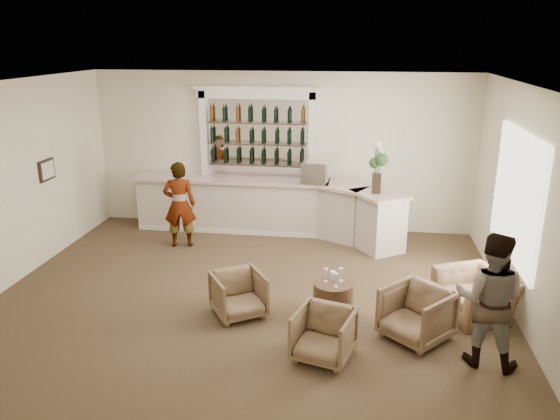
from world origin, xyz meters
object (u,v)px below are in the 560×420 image
object	(u,v)px
armchair_left	(239,295)
flower_vase	(377,164)
sommelier	(180,205)
bar_counter	(270,207)
armchair_far	(475,295)
espresso_machine	(315,172)
guest	(489,300)
cocktail_table	(333,298)
armchair_center	(324,335)
armchair_right	(416,314)

from	to	relation	value
armchair_left	flower_vase	bearing A→B (deg)	23.32
sommelier	bar_counter	bearing A→B (deg)	-161.54
sommelier	armchair_far	xyz separation A→B (m)	(5.18, -2.12, -0.52)
espresso_machine	bar_counter	bearing A→B (deg)	-178.71
guest	armchair_far	world-z (taller)	guest
guest	armchair_left	bearing A→B (deg)	3.45
bar_counter	armchair_far	xyz separation A→B (m)	(3.56, -3.11, -0.24)
cocktail_table	armchair_far	world-z (taller)	armchair_far
guest	armchair_center	distance (m)	2.08
armchair_far	espresso_machine	distance (m)	4.16
bar_counter	armchair_right	size ratio (longest dim) A/B	7.03
cocktail_table	guest	size ratio (longest dim) A/B	0.34
armchair_center	cocktail_table	bearing A→B (deg)	102.93
cocktail_table	espresso_machine	size ratio (longest dim) A/B	1.18
bar_counter	sommelier	distance (m)	1.92
armchair_right	espresso_machine	bearing A→B (deg)	155.87
sommelier	flower_vase	size ratio (longest dim) A/B	1.74
bar_counter	armchair_center	size ratio (longest dim) A/B	7.90
sommelier	armchair_right	distance (m)	5.20
armchair_right	flower_vase	bearing A→B (deg)	140.62
armchair_center	armchair_right	xyz separation A→B (m)	(1.21, 0.65, 0.04)
bar_counter	guest	distance (m)	5.57
bar_counter	armchair_left	distance (m)	3.62
guest	armchair_right	distance (m)	1.04
armchair_center	guest	bearing A→B (deg)	21.38
cocktail_table	armchair_left	distance (m)	1.40
guest	armchair_far	distance (m)	1.37
armchair_far	espresso_machine	size ratio (longest dim) A/B	2.00
sommelier	armchair_center	bearing A→B (deg)	117.67
cocktail_table	armchair_right	distance (m)	1.28
guest	armchair_center	size ratio (longest dim) A/B	2.40
bar_counter	espresso_machine	distance (m)	1.22
guest	armchair_right	xyz separation A→B (m)	(-0.80, 0.45, -0.50)
armchair_far	flower_vase	distance (m)	3.18
armchair_right	armchair_far	xyz separation A→B (m)	(0.91, 0.80, -0.04)
sommelier	espresso_machine	world-z (taller)	sommelier
cocktail_table	armchair_far	xyz separation A→B (m)	(2.06, 0.26, 0.08)
sommelier	armchair_right	size ratio (longest dim) A/B	2.09
armchair_right	espresso_machine	world-z (taller)	espresso_machine
espresso_machine	flower_vase	bearing A→B (deg)	-19.13
armchair_center	armchair_right	bearing A→B (deg)	44.08
cocktail_table	espresso_machine	bearing A→B (deg)	99.99
armchair_right	espresso_machine	distance (m)	4.33
bar_counter	armchair_center	bearing A→B (deg)	-72.39
espresso_machine	flower_vase	world-z (taller)	flower_vase
sommelier	guest	distance (m)	6.09
cocktail_table	armchair_center	size ratio (longest dim) A/B	0.82
armchair_right	flower_vase	world-z (taller)	flower_vase
armchair_left	armchair_center	world-z (taller)	same
armchair_left	armchair_far	world-z (taller)	same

